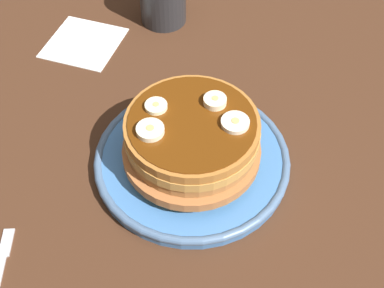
# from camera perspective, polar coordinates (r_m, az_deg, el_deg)

# --- Properties ---
(ground_plane) EXTENTS (1.40, 1.40, 0.03)m
(ground_plane) POSITION_cam_1_polar(r_m,az_deg,el_deg) (0.65, -0.00, -3.08)
(ground_plane) COLOR #422616
(plate) EXTENTS (0.25, 0.25, 0.02)m
(plate) POSITION_cam_1_polar(r_m,az_deg,el_deg) (0.63, -0.00, -1.74)
(plate) COLOR #3F72B2
(plate) RESTS_ON ground_plane
(pancake_stack) EXTENTS (0.17, 0.17, 0.07)m
(pancake_stack) POSITION_cam_1_polar(r_m,az_deg,el_deg) (0.60, -0.07, 0.42)
(pancake_stack) COLOR gold
(pancake_stack) RESTS_ON plate
(banana_slice_0) EXTENTS (0.03, 0.03, 0.01)m
(banana_slice_0) POSITION_cam_1_polar(r_m,az_deg,el_deg) (0.59, -4.13, 4.30)
(banana_slice_0) COLOR #F7EFBE
(banana_slice_0) RESTS_ON pancake_stack
(banana_slice_1) EXTENTS (0.03, 0.03, 0.01)m
(banana_slice_1) POSITION_cam_1_polar(r_m,az_deg,el_deg) (0.58, 4.95, 2.37)
(banana_slice_1) COLOR #F2E4C5
(banana_slice_1) RESTS_ON pancake_stack
(banana_slice_2) EXTENTS (0.03, 0.03, 0.01)m
(banana_slice_2) POSITION_cam_1_polar(r_m,az_deg,el_deg) (0.60, 2.64, 4.90)
(banana_slice_2) COLOR #F7E3B8
(banana_slice_2) RESTS_ON pancake_stack
(banana_slice_3) EXTENTS (0.03, 0.03, 0.01)m
(banana_slice_3) POSITION_cam_1_polar(r_m,az_deg,el_deg) (0.57, -4.79, 1.55)
(banana_slice_3) COLOR beige
(banana_slice_3) RESTS_ON pancake_stack
(napkin) EXTENTS (0.13, 0.13, 0.00)m
(napkin) POSITION_cam_1_polar(r_m,az_deg,el_deg) (0.83, -12.27, 11.28)
(napkin) COLOR white
(napkin) RESTS_ON ground_plane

